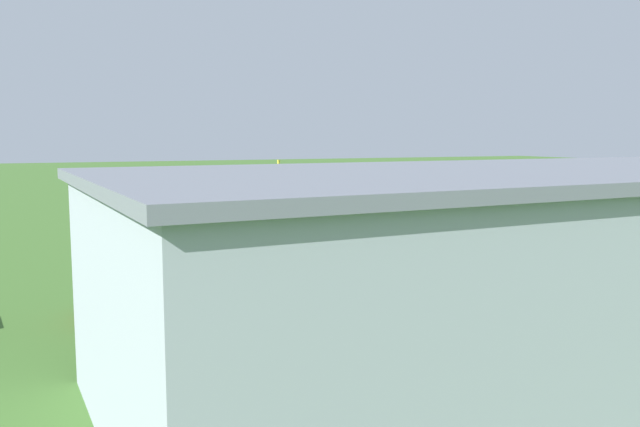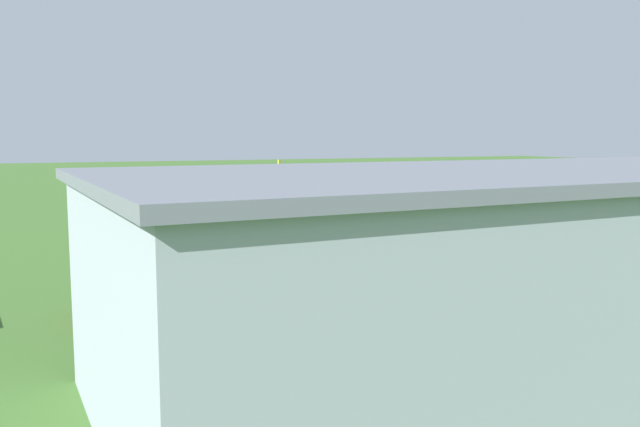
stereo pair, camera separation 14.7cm
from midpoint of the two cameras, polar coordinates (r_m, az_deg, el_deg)
ground_plane at (r=56.20m, az=0.21°, el=-2.36°), size 400.00×400.00×0.00m
hangar at (r=26.94m, az=21.48°, el=-4.34°), size 36.05×15.54×7.72m
biplane at (r=53.27m, az=-3.89°, el=2.65°), size 8.74×7.04×3.62m
car_white at (r=48.83m, az=21.23°, el=-3.20°), size 2.25×4.62×1.56m
car_red at (r=33.68m, az=-18.11°, el=-7.32°), size 1.88×4.45×1.66m
person_crossing_taxiway at (r=37.42m, az=-14.08°, el=-5.92°), size 0.44×0.44×1.57m
person_watching_takeoff at (r=47.19m, az=15.05°, el=-3.39°), size 0.53×0.53×1.53m
windsock at (r=62.99m, az=11.05°, el=3.26°), size 1.25×1.42×5.92m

